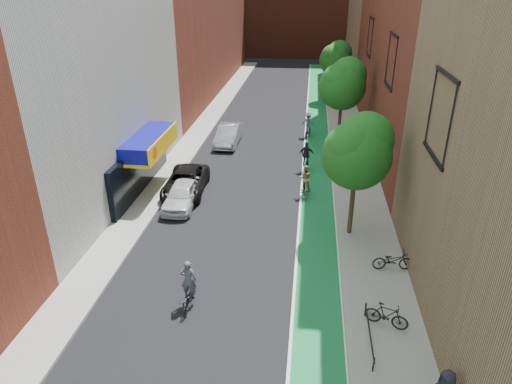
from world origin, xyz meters
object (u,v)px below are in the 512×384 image
(cyclist_lead, at_px, (189,291))
(cyclist_lane_far, at_px, (308,126))
(parked_car_silver, at_px, (229,135))
(parked_car_black, at_px, (186,182))
(cyclist_lane_near, at_px, (305,184))
(parked_car_white, at_px, (182,195))
(cyclist_lane_mid, at_px, (306,160))

(cyclist_lead, distance_m, cyclist_lane_far, 22.53)
(cyclist_lane_far, bearing_deg, parked_car_silver, 35.76)
(parked_car_black, distance_m, cyclist_lane_near, 7.26)
(parked_car_black, xyz_separation_m, parked_car_silver, (1.05, 9.19, 0.06))
(parked_car_silver, bearing_deg, cyclist_lead, -84.21)
(parked_car_white, height_order, cyclist_lead, cyclist_lead)
(parked_car_black, bearing_deg, cyclist_lane_near, 0.07)
(parked_car_silver, height_order, cyclist_lane_near, cyclist_lane_near)
(cyclist_lead, height_order, cyclist_lane_mid, cyclist_lane_mid)
(cyclist_lane_near, distance_m, cyclist_lane_mid, 3.93)
(parked_car_silver, relative_size, cyclist_lane_far, 2.24)
(cyclist_lane_near, height_order, cyclist_lane_mid, cyclist_lane_mid)
(cyclist_lane_near, relative_size, cyclist_lane_mid, 0.95)
(cyclist_lane_mid, xyz_separation_m, cyclist_lane_far, (0.00, 7.42, 0.12))
(parked_car_silver, bearing_deg, parked_car_white, -93.69)
(cyclist_lane_near, relative_size, cyclist_lane_far, 0.96)
(parked_car_white, height_order, parked_car_silver, parked_car_silver)
(cyclist_lane_near, bearing_deg, parked_car_silver, -54.65)
(cyclist_lead, xyz_separation_m, cyclist_lane_near, (4.37, 10.76, 0.14))
(parked_car_silver, height_order, cyclist_lane_mid, cyclist_lane_mid)
(parked_car_white, xyz_separation_m, parked_car_black, (-0.26, 1.76, -0.01))
(parked_car_black, xyz_separation_m, cyclist_lane_near, (7.25, 0.36, 0.14))
(parked_car_white, bearing_deg, cyclist_lane_mid, 40.54)
(parked_car_white, distance_m, cyclist_lead, 9.03)
(parked_car_silver, xyz_separation_m, cyclist_lane_far, (6.20, 2.52, 0.15))
(parked_car_white, relative_size, cyclist_lane_mid, 1.99)
(cyclist_lane_near, height_order, cyclist_lane_far, cyclist_lane_far)
(parked_car_white, bearing_deg, parked_car_black, 98.07)
(cyclist_lane_far, bearing_deg, parked_car_black, 71.84)
(parked_car_white, relative_size, cyclist_lane_near, 2.08)
(parked_car_black, relative_size, parked_car_silver, 1.09)
(cyclist_lead, bearing_deg, cyclist_lane_mid, -106.64)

